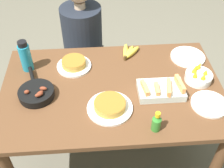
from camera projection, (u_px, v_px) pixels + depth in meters
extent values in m
plane|color=#666051|center=(112.00, 152.00, 2.29)|extent=(14.00, 14.00, 0.00)
cube|color=brown|center=(112.00, 89.00, 1.80)|extent=(1.41, 0.88, 0.03)
cylinder|color=brown|center=(216.00, 166.00, 1.81)|extent=(0.07, 0.07, 0.70)
cylinder|color=brown|center=(30.00, 93.00, 2.29)|extent=(0.07, 0.07, 0.70)
cylinder|color=brown|center=(185.00, 85.00, 2.36)|extent=(0.07, 0.07, 0.70)
ellipsoid|color=gold|center=(132.00, 53.00, 2.02)|extent=(0.15, 0.16, 0.04)
ellipsoid|color=gold|center=(129.00, 52.00, 2.03)|extent=(0.11, 0.16, 0.03)
ellipsoid|color=gold|center=(126.00, 51.00, 2.04)|extent=(0.06, 0.18, 0.03)
cylinder|color=#4C3819|center=(125.00, 58.00, 1.98)|extent=(0.02, 0.02, 0.04)
cube|color=silver|center=(161.00, 90.00, 1.73)|extent=(0.28, 0.18, 0.05)
cube|color=#F29E56|center=(145.00, 88.00, 1.69)|extent=(0.04, 0.12, 0.04)
cube|color=#F29E56|center=(157.00, 89.00, 1.69)|extent=(0.03, 0.10, 0.04)
cube|color=#F29E56|center=(169.00, 87.00, 1.69)|extent=(0.05, 0.14, 0.04)
cube|color=#F29E56|center=(180.00, 84.00, 1.71)|extent=(0.04, 0.14, 0.05)
cylinder|color=black|center=(37.00, 96.00, 1.73)|extent=(0.21, 0.21, 0.01)
cylinder|color=black|center=(36.00, 93.00, 1.71)|extent=(0.22, 0.22, 0.04)
cylinder|color=black|center=(32.00, 74.00, 1.82)|extent=(0.06, 0.14, 0.02)
ellipsoid|color=brown|center=(39.00, 95.00, 1.64)|extent=(0.06, 0.05, 0.03)
ellipsoid|color=brown|center=(40.00, 93.00, 1.65)|extent=(0.05, 0.05, 0.03)
ellipsoid|color=brown|center=(43.00, 88.00, 1.68)|extent=(0.05, 0.03, 0.03)
ellipsoid|color=brown|center=(27.00, 92.00, 1.67)|extent=(0.04, 0.03, 0.03)
cylinder|color=white|center=(110.00, 108.00, 1.65)|extent=(0.27, 0.27, 0.02)
cylinder|color=gold|center=(110.00, 105.00, 1.63)|extent=(0.19, 0.19, 0.04)
cylinder|color=#9F6624|center=(110.00, 102.00, 1.61)|extent=(0.18, 0.18, 0.00)
cylinder|color=white|center=(74.00, 66.00, 1.93)|extent=(0.23, 0.23, 0.02)
cylinder|color=gold|center=(74.00, 63.00, 1.91)|extent=(0.16, 0.16, 0.04)
cylinder|color=#9F6624|center=(73.00, 60.00, 1.89)|extent=(0.16, 0.16, 0.00)
cylinder|color=white|center=(188.00, 57.00, 2.00)|extent=(0.24, 0.24, 0.02)
cylinder|color=#B2B2B7|center=(190.00, 58.00, 1.98)|extent=(0.10, 0.07, 0.01)
cube|color=#B2B2B7|center=(180.00, 55.00, 2.00)|extent=(0.05, 0.04, 0.00)
cylinder|color=white|center=(209.00, 104.00, 1.67)|extent=(0.22, 0.22, 0.02)
cylinder|color=#B2B2B7|center=(212.00, 106.00, 1.64)|extent=(0.08, 0.10, 0.01)
cube|color=#B2B2B7|center=(200.00, 99.00, 1.69)|extent=(0.05, 0.05, 0.00)
cylinder|color=white|center=(198.00, 77.00, 1.82)|extent=(0.17, 0.17, 0.05)
cone|color=#F4A819|center=(206.00, 72.00, 1.79)|extent=(0.04, 0.04, 0.05)
cone|color=#F4A819|center=(199.00, 66.00, 1.82)|extent=(0.05, 0.04, 0.07)
cone|color=#F4A819|center=(195.00, 69.00, 1.80)|extent=(0.06, 0.06, 0.07)
cone|color=#F4A819|center=(195.00, 74.00, 1.77)|extent=(0.05, 0.05, 0.06)
cone|color=#F4A819|center=(204.00, 77.00, 1.75)|extent=(0.04, 0.04, 0.05)
cylinder|color=teal|center=(26.00, 58.00, 1.86)|extent=(0.08, 0.08, 0.19)
cylinder|color=black|center=(22.00, 44.00, 1.78)|extent=(0.06, 0.06, 0.03)
cylinder|color=#337F2D|center=(156.00, 124.00, 1.52)|extent=(0.05, 0.05, 0.08)
cone|color=#337F2D|center=(157.00, 118.00, 1.48)|extent=(0.05, 0.05, 0.02)
cylinder|color=gold|center=(158.00, 115.00, 1.46)|extent=(0.03, 0.03, 0.03)
cube|color=black|center=(86.00, 77.00, 2.63)|extent=(0.36, 0.36, 0.45)
cylinder|color=#1E232D|center=(82.00, 35.00, 2.31)|extent=(0.33, 0.33, 0.48)
cylinder|color=#DBB28E|center=(80.00, 5.00, 2.12)|extent=(0.08, 0.08, 0.05)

